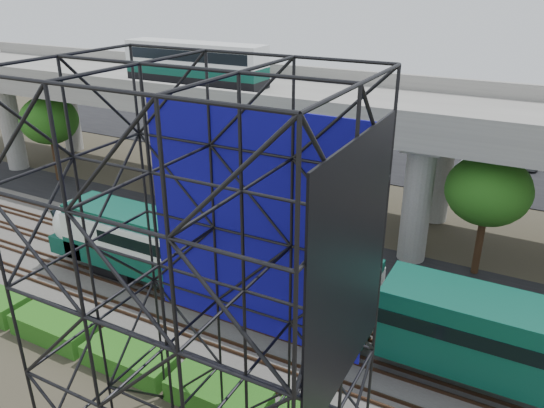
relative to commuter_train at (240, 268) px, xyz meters
The scene contains 13 objects.
ground 4.84m from the commuter_train, 149.08° to the right, with size 140.00×140.00×0.00m, color #474233.
ballast_bed 4.35m from the commuter_train, behind, with size 90.00×12.00×0.20m, color slate.
service_road 9.56m from the commuter_train, 111.45° to the left, with size 90.00×5.00×0.08m, color black.
parking_lot 32.30m from the commuter_train, 95.96° to the left, with size 90.00×18.00×0.08m, color black.
harbor_water 54.18m from the commuter_train, 93.54° to the left, with size 140.00×40.00×0.03m, color #405969.
rail_tracks 4.23m from the commuter_train, behind, with size 90.00×9.52×0.16m.
commuter_train is the anchor object (origin of this frame).
overpass 15.51m from the commuter_train, 105.94° to the left, with size 80.00×12.00×12.40m.
scaffold_tower 12.01m from the commuter_train, 64.05° to the right, with size 9.36×6.36×15.00m.
hedge_strip 7.11m from the commuter_train, 110.32° to the right, with size 34.60×1.80×1.20m.
trees 16.49m from the commuter_train, 119.47° to the left, with size 40.94×16.94×7.69m.
suv 11.96m from the commuter_train, 134.18° to the left, with size 2.55×5.53×1.54m, color black.
parked_cars 31.87m from the commuter_train, 95.50° to the left, with size 36.95×9.67×1.30m.
Camera 1 is at (16.30, -18.78, 17.07)m, focal length 35.00 mm.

